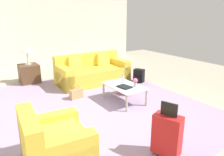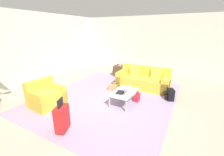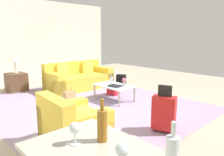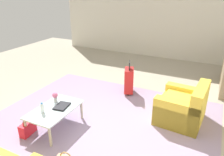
# 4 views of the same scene
# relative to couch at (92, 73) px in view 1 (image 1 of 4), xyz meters

# --- Properties ---
(ground_plane) EXTENTS (12.00, 12.00, 0.00)m
(ground_plane) POSITION_rel_couch_xyz_m (-2.19, 0.60, -0.30)
(ground_plane) COLOR #A89E89
(wall_right) EXTENTS (0.12, 8.00, 3.10)m
(wall_right) POSITION_rel_couch_xyz_m (2.87, 0.60, 1.25)
(wall_right) COLOR beige
(wall_right) RESTS_ON ground
(area_rug) EXTENTS (5.20, 4.40, 0.01)m
(area_rug) POSITION_rel_couch_xyz_m (-1.59, 0.80, -0.29)
(area_rug) COLOR #9984A3
(area_rug) RESTS_ON ground
(couch) EXTENTS (0.97, 2.11, 0.85)m
(couch) POSITION_rel_couch_xyz_m (0.00, 0.00, 0.00)
(couch) COLOR gold
(couch) RESTS_ON ground
(armchair) EXTENTS (1.00, 0.92, 0.82)m
(armchair) POSITION_rel_couch_xyz_m (-3.09, 2.26, -0.00)
(armchair) COLOR gold
(armchair) RESTS_ON ground
(coffee_table) EXTENTS (1.05, 0.65, 0.41)m
(coffee_table) POSITION_rel_couch_xyz_m (-1.79, 0.10, 0.06)
(coffee_table) COLOR silver
(coffee_table) RESTS_ON ground
(water_bottle) EXTENTS (0.06, 0.06, 0.20)m
(water_bottle) POSITION_rel_couch_xyz_m (-1.59, -0.00, 0.21)
(water_bottle) COLOR silver
(water_bottle) RESTS_ON coffee_table
(coffee_table_book) EXTENTS (0.34, 0.27, 0.03)m
(coffee_table_book) POSITION_rel_couch_xyz_m (-1.91, 0.18, 0.13)
(coffee_table_book) COLOR black
(coffee_table_book) RESTS_ON coffee_table
(flower_vase) EXTENTS (0.11, 0.11, 0.21)m
(flower_vase) POSITION_rel_couch_xyz_m (-2.01, -0.05, 0.23)
(flower_vase) COLOR #B2B7BC
(flower_vase) RESTS_ON coffee_table
(side_table) EXTENTS (0.55, 0.55, 0.55)m
(side_table) POSITION_rel_couch_xyz_m (1.01, 1.60, -0.02)
(side_table) COLOR #513823
(side_table) RESTS_ON ground
(table_lamp) EXTENTS (0.34, 0.34, 0.59)m
(table_lamp) POSITION_rel_couch_xyz_m (1.01, 1.60, 0.72)
(table_lamp) COLOR #ADA899
(table_lamp) RESTS_ON side_table
(suitcase_red) EXTENTS (0.45, 0.35, 0.85)m
(suitcase_red) POSITION_rel_couch_xyz_m (-3.79, 0.80, 0.06)
(suitcase_red) COLOR red
(suitcase_red) RESTS_ON ground
(handbag_tan) EXTENTS (0.18, 0.34, 0.36)m
(handbag_tan) POSITION_rel_couch_xyz_m (-0.98, 0.97, -0.17)
(handbag_tan) COLOR tan
(handbag_tan) RESTS_ON ground
(handbag_red) EXTENTS (0.33, 0.17, 0.36)m
(handbag_red) POSITION_rel_couch_xyz_m (-1.39, -0.22, -0.17)
(handbag_red) COLOR red
(handbag_red) RESTS_ON ground
(backpack_black) EXTENTS (0.36, 0.34, 0.40)m
(backpack_black) POSITION_rel_couch_xyz_m (-0.80, -1.19, -0.10)
(backpack_black) COLOR black
(backpack_black) RESTS_ON ground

